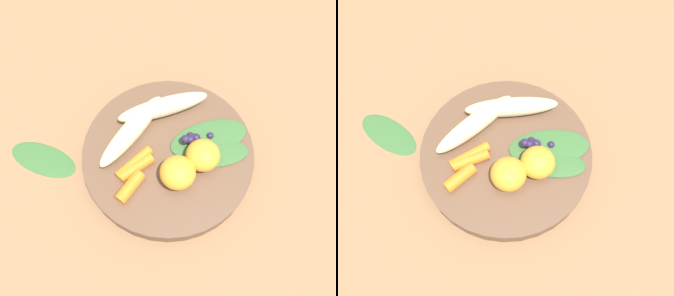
% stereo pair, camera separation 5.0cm
% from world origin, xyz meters
% --- Properties ---
extents(ground_plane, '(2.40, 2.40, 0.00)m').
position_xyz_m(ground_plane, '(0.00, 0.00, 0.00)').
color(ground_plane, '#99704C').
extents(bowl, '(0.27, 0.27, 0.03)m').
position_xyz_m(bowl, '(0.00, 0.00, 0.01)').
color(bowl, brown).
rests_on(bowl, ground_plane).
extents(banana_peeled_left, '(0.15, 0.09, 0.03)m').
position_xyz_m(banana_peeled_left, '(-0.02, -0.06, 0.04)').
color(banana_peeled_left, beige).
rests_on(banana_peeled_left, bowl).
extents(banana_peeled_right, '(0.10, 0.15, 0.03)m').
position_xyz_m(banana_peeled_right, '(-0.07, -0.02, 0.04)').
color(banana_peeled_right, beige).
rests_on(banana_peeled_right, bowl).
extents(orange_segment_near, '(0.05, 0.05, 0.04)m').
position_xyz_m(orange_segment_near, '(0.01, 0.05, 0.05)').
color(orange_segment_near, '#F4A833').
rests_on(orange_segment_near, bowl).
extents(orange_segment_far, '(0.05, 0.05, 0.04)m').
position_xyz_m(orange_segment_far, '(0.04, 0.02, 0.05)').
color(orange_segment_far, '#F4A833').
rests_on(orange_segment_far, bowl).
extents(carrot_front, '(0.06, 0.05, 0.02)m').
position_xyz_m(carrot_front, '(0.03, -0.05, 0.04)').
color(carrot_front, orange).
rests_on(carrot_front, bowl).
extents(carrot_mid_left, '(0.05, 0.05, 0.02)m').
position_xyz_m(carrot_mid_left, '(0.04, -0.04, 0.04)').
color(carrot_mid_left, orange).
rests_on(carrot_mid_left, bowl).
extents(carrot_mid_right, '(0.05, 0.04, 0.02)m').
position_xyz_m(carrot_mid_right, '(0.07, -0.04, 0.04)').
color(carrot_mid_right, orange).
rests_on(carrot_mid_right, bowl).
extents(blueberry_pile, '(0.03, 0.05, 0.02)m').
position_xyz_m(blueberry_pile, '(-0.02, 0.03, 0.04)').
color(blueberry_pile, '#2D234C').
rests_on(blueberry_pile, bowl).
extents(kale_leaf_left, '(0.08, 0.11, 0.01)m').
position_xyz_m(kale_leaf_left, '(-0.01, 0.07, 0.03)').
color(kale_leaf_left, '#3D7038').
rests_on(kale_leaf_left, bowl).
extents(kale_leaf_right, '(0.12, 0.14, 0.01)m').
position_xyz_m(kale_leaf_right, '(-0.03, 0.06, 0.03)').
color(kale_leaf_right, '#3D7038').
rests_on(kale_leaf_right, bowl).
extents(kale_leaf_stray, '(0.07, 0.12, 0.01)m').
position_xyz_m(kale_leaf_stray, '(0.04, -0.20, 0.00)').
color(kale_leaf_stray, '#3D7038').
rests_on(kale_leaf_stray, ground_plane).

